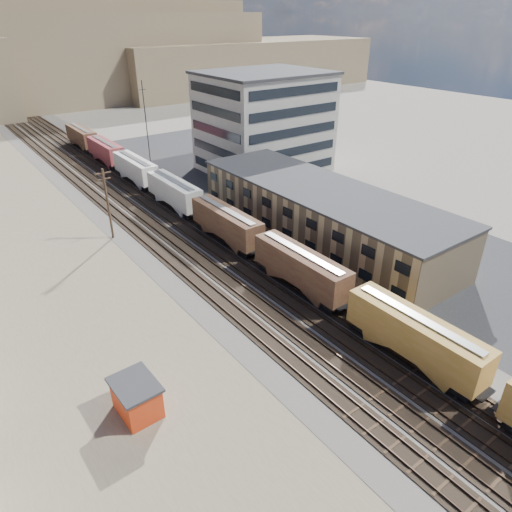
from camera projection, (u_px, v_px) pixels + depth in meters
ground at (394, 385)px, 38.77m from camera, size 300.00×300.00×0.00m
ballast_bed at (146, 207)px, 74.17m from camera, size 18.00×200.00×0.06m
dirt_yard at (30, 267)px, 56.61m from camera, size 24.00×180.00×0.03m
asphalt_lot at (308, 205)px, 75.09m from camera, size 26.00×120.00×0.04m
rail_tracks at (142, 207)px, 73.85m from camera, size 11.40×200.00×0.24m
freight_train at (198, 206)px, 67.23m from camera, size 3.00×119.74×4.46m
warehouse at (321, 213)px, 62.61m from camera, size 12.40×40.40×7.25m
office_tower at (264, 122)px, 87.98m from camera, size 22.60×18.60×18.45m
utility_pole_north at (108, 203)px, 61.56m from camera, size 2.20×0.32×10.00m
radio_mast at (147, 134)px, 80.11m from camera, size 1.20×0.16×18.00m
maintenance_shed at (137, 397)px, 35.48m from camera, size 3.27×4.16×2.97m
parked_car_blue at (307, 185)px, 81.51m from camera, size 5.42×4.95×1.40m
parked_car_far at (256, 167)px, 91.03m from camera, size 3.35×4.60×1.46m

